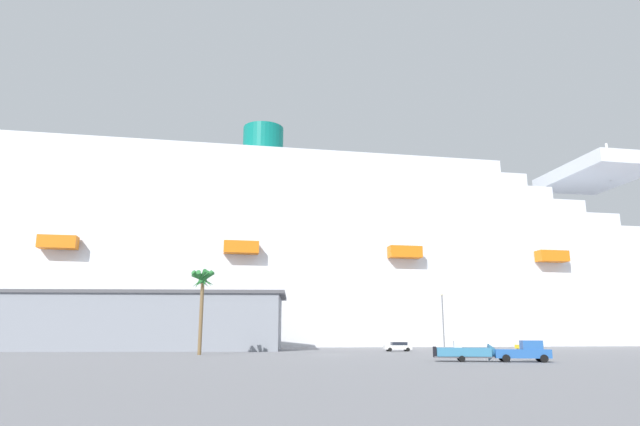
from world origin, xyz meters
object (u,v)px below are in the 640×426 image
Objects in this scene: parked_car_yellow_taxi at (529,346)px; parked_car_white_van at (398,346)px; parked_car_green_wagon at (259,346)px; cruise_ship at (375,271)px; palm_tree at (202,286)px; pickup_truck at (524,352)px; small_boat_on_trailer at (470,352)px; street_lamp at (443,314)px.

parked_car_yellow_taxi and parked_car_white_van have the same top height.
parked_car_yellow_taxi is 1.07× the size of parked_car_green_wagon.
cruise_ship reaches higher than parked_car_green_wagon.
cruise_ship is 22.14× the size of palm_tree.
parked_car_white_van is (-5.71, -49.36, -18.85)m from cruise_ship.
cruise_ship reaches higher than pickup_truck.
pickup_truck is 5.55m from small_boat_on_trailer.
cruise_ship is 90.22m from pickup_truck.
pickup_truck is 1.19× the size of parked_car_yellow_taxi.
parked_car_green_wagon is at bearing 148.35° from street_lamp.
parked_car_yellow_taxi and parked_car_green_wagon have the same top height.
parked_car_yellow_taxi is at bearing 57.60° from small_boat_on_trailer.
parked_car_yellow_taxi is (20.14, -44.79, -18.85)m from cruise_ship.
small_boat_on_trailer is 37.66m from parked_car_white_van.
parked_car_green_wagon is at bearing 68.39° from palm_tree.
cruise_ship is 28.88× the size of street_lamp.
palm_tree is 2.60× the size of parked_car_green_wagon.
parked_car_yellow_taxi is 49.89m from parked_car_green_wagon.
parked_car_yellow_taxi is (57.95, 19.16, -8.96)m from palm_tree.
pickup_truck is 0.77× the size of small_boat_on_trailer.
parked_car_green_wagon is 24.72m from parked_car_white_van.
parked_car_yellow_taxi is at bearing 63.80° from pickup_truck.
street_lamp is at bearing 78.10° from small_boat_on_trailer.
pickup_truck is 53.00m from parked_car_green_wagon.
parked_car_yellow_taxi is 1.05× the size of parked_car_white_van.
parked_car_white_van is at bearing -13.57° from parked_car_green_wagon.
street_lamp is (0.05, 27.11, 4.88)m from pickup_truck.
palm_tree reaches higher than parked_car_green_wagon.
cruise_ship is at bearing 85.63° from small_boat_on_trailer.
parked_car_yellow_taxi is 26.24m from parked_car_white_van.
palm_tree is 36.38m from parked_car_white_van.
palm_tree is at bearing -161.71° from parked_car_yellow_taxi.
cruise_ship reaches higher than parked_car_white_van.
palm_tree is at bearing -120.59° from cruise_ship.
parked_car_white_van is at bearing -96.59° from cruise_ship.
cruise_ship is at bearing 89.19° from pickup_truck.
pickup_truck is at bearing -12.99° from small_boat_on_trailer.
parked_car_yellow_taxi is at bearing -65.79° from cruise_ship.
parked_car_yellow_taxi is at bearing 37.47° from street_lamp.
small_boat_on_trailer is 0.64× the size of palm_tree.
small_boat_on_trailer is at bearing 167.01° from pickup_truck.
street_lamp is (36.61, 2.80, -3.87)m from palm_tree.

